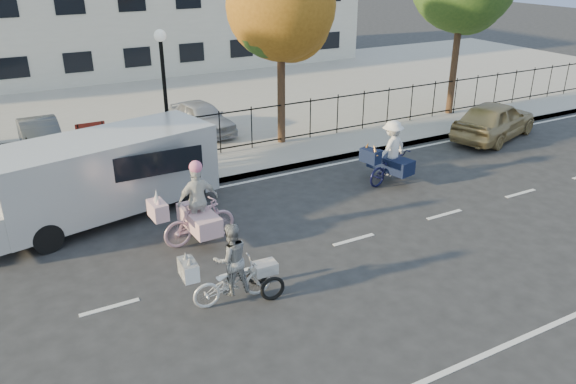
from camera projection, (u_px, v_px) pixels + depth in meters
ground at (244, 270)px, 12.69m from camera, size 120.00×120.00×0.00m
road_markings at (244, 270)px, 12.69m from camera, size 60.00×9.52×0.01m
curb at (174, 190)px, 16.72m from camera, size 60.00×0.10×0.15m
sidewalk at (163, 178)px, 17.57m from camera, size 60.00×2.20×0.15m
parking_lot at (103, 111)px, 24.73m from camera, size 60.00×15.60×0.15m
iron_fence at (151, 143)px, 18.12m from camera, size 58.00×0.06×1.50m
building at (58, 19)px, 31.60m from camera, size 34.00×10.00×6.00m
lamppost at (164, 75)px, 17.13m from camera, size 0.36×0.36×4.33m
street_sign at (92, 140)px, 16.78m from camera, size 0.85×0.06×1.80m
zebra_trike at (232, 272)px, 11.34m from camera, size 2.04×0.79×1.75m
unicorn_bike at (197, 213)px, 13.59m from camera, size 2.13×1.48×2.14m
bull_bike at (390, 158)px, 17.15m from camera, size 2.18×1.52×1.97m
white_van at (101, 174)px, 14.79m from camera, size 6.61×3.28×2.22m
gold_sedan at (495, 120)px, 21.16m from camera, size 4.62×2.96×1.46m
lot_car_c at (41, 137)px, 19.22m from camera, size 1.28×3.54×1.16m
lot_car_d at (202, 117)px, 21.44m from camera, size 1.89×3.65×1.19m
tree_mid at (284, 11)px, 18.89m from camera, size 3.71×3.70×6.78m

